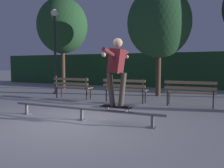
{
  "coord_description": "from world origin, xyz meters",
  "views": [
    {
      "loc": [
        2.96,
        -4.61,
        1.36
      ],
      "look_at": [
        0.47,
        1.06,
        0.85
      ],
      "focal_mm": 37.27,
      "sensor_mm": 36.0,
      "label": 1
    }
  ],
  "objects_px": {
    "skateboarder": "(117,66)",
    "park_bench_leftmost": "(72,86)",
    "park_bench_left_center": "(125,88)",
    "tree_behind_benches": "(159,23)",
    "lamp_post_left": "(55,41)",
    "tree_far_left": "(62,26)",
    "park_bench_right_center": "(190,90)",
    "skateboard": "(117,107)",
    "grind_rail": "(82,110)"
  },
  "relations": [
    {
      "from": "skateboarder",
      "to": "park_bench_leftmost",
      "type": "bearing_deg",
      "value": 136.8
    },
    {
      "from": "park_bench_left_center",
      "to": "tree_behind_benches",
      "type": "xyz_separation_m",
      "value": [
        0.71,
        2.27,
        2.62
      ]
    },
    {
      "from": "lamp_post_left",
      "to": "tree_far_left",
      "type": "bearing_deg",
      "value": 117.24
    },
    {
      "from": "park_bench_left_center",
      "to": "skateboarder",
      "type": "bearing_deg",
      "value": -72.79
    },
    {
      "from": "tree_far_left",
      "to": "park_bench_right_center",
      "type": "bearing_deg",
      "value": -23.61
    },
    {
      "from": "skateboard",
      "to": "tree_far_left",
      "type": "height_order",
      "value": "tree_far_left"
    },
    {
      "from": "grind_rail",
      "to": "park_bench_leftmost",
      "type": "height_order",
      "value": "park_bench_leftmost"
    },
    {
      "from": "skateboard",
      "to": "lamp_post_left",
      "type": "bearing_deg",
      "value": 139.98
    },
    {
      "from": "grind_rail",
      "to": "skateboard",
      "type": "distance_m",
      "value": 0.94
    },
    {
      "from": "park_bench_right_center",
      "to": "tree_far_left",
      "type": "height_order",
      "value": "tree_far_left"
    },
    {
      "from": "park_bench_left_center",
      "to": "tree_behind_benches",
      "type": "bearing_deg",
      "value": 72.62
    },
    {
      "from": "park_bench_right_center",
      "to": "park_bench_left_center",
      "type": "bearing_deg",
      "value": 180.0
    },
    {
      "from": "park_bench_left_center",
      "to": "tree_behind_benches",
      "type": "distance_m",
      "value": 3.54
    },
    {
      "from": "skateboard",
      "to": "park_bench_right_center",
      "type": "height_order",
      "value": "park_bench_right_center"
    },
    {
      "from": "park_bench_leftmost",
      "to": "park_bench_right_center",
      "type": "xyz_separation_m",
      "value": [
        4.51,
        0.0,
        0.0
      ]
    },
    {
      "from": "grind_rail",
      "to": "park_bench_leftmost",
      "type": "bearing_deg",
      "value": 126.93
    },
    {
      "from": "park_bench_leftmost",
      "to": "park_bench_left_center",
      "type": "xyz_separation_m",
      "value": [
        2.25,
        0.0,
        0.0
      ]
    },
    {
      "from": "park_bench_left_center",
      "to": "park_bench_right_center",
      "type": "relative_size",
      "value": 1.0
    },
    {
      "from": "skateboarder",
      "to": "grind_rail",
      "type": "bearing_deg",
      "value": 180.0
    },
    {
      "from": "skateboard",
      "to": "grind_rail",
      "type": "bearing_deg",
      "value": 180.0
    },
    {
      "from": "grind_rail",
      "to": "park_bench_left_center",
      "type": "bearing_deg",
      "value": 89.81
    },
    {
      "from": "grind_rail",
      "to": "lamp_post_left",
      "type": "height_order",
      "value": "lamp_post_left"
    },
    {
      "from": "park_bench_right_center",
      "to": "tree_far_left",
      "type": "relative_size",
      "value": 0.31
    },
    {
      "from": "skateboard",
      "to": "lamp_post_left",
      "type": "distance_m",
      "value": 6.54
    },
    {
      "from": "skateboarder",
      "to": "park_bench_leftmost",
      "type": "relative_size",
      "value": 0.97
    },
    {
      "from": "grind_rail",
      "to": "lamp_post_left",
      "type": "relative_size",
      "value": 1.07
    },
    {
      "from": "park_bench_leftmost",
      "to": "park_bench_right_center",
      "type": "relative_size",
      "value": 1.0
    },
    {
      "from": "skateboard",
      "to": "park_bench_right_center",
      "type": "distance_m",
      "value": 3.27
    },
    {
      "from": "grind_rail",
      "to": "park_bench_right_center",
      "type": "bearing_deg",
      "value": 52.82
    },
    {
      "from": "park_bench_leftmost",
      "to": "tree_behind_benches",
      "type": "relative_size",
      "value": 0.34
    },
    {
      "from": "grind_rail",
      "to": "park_bench_left_center",
      "type": "distance_m",
      "value": 3.0
    },
    {
      "from": "tree_behind_benches",
      "to": "skateboard",
      "type": "bearing_deg",
      "value": -87.7
    },
    {
      "from": "park_bench_leftmost",
      "to": "lamp_post_left",
      "type": "xyz_separation_m",
      "value": [
        -1.57,
        1.0,
        1.94
      ]
    },
    {
      "from": "grind_rail",
      "to": "park_bench_leftmost",
      "type": "xyz_separation_m",
      "value": [
        -2.24,
        2.98,
        0.29
      ]
    },
    {
      "from": "skateboarder",
      "to": "park_bench_left_center",
      "type": "xyz_separation_m",
      "value": [
        -0.92,
        2.98,
        -0.79
      ]
    },
    {
      "from": "tree_behind_benches",
      "to": "lamp_post_left",
      "type": "relative_size",
      "value": 1.2
    },
    {
      "from": "tree_far_left",
      "to": "lamp_post_left",
      "type": "relative_size",
      "value": 1.31
    },
    {
      "from": "skateboard",
      "to": "tree_far_left",
      "type": "relative_size",
      "value": 0.15
    },
    {
      "from": "skateboard",
      "to": "tree_behind_benches",
      "type": "relative_size",
      "value": 0.17
    },
    {
      "from": "grind_rail",
      "to": "park_bench_right_center",
      "type": "relative_size",
      "value": 2.6
    },
    {
      "from": "skateboarder",
      "to": "lamp_post_left",
      "type": "distance_m",
      "value": 6.31
    },
    {
      "from": "skateboarder",
      "to": "tree_far_left",
      "type": "xyz_separation_m",
      "value": [
        -5.85,
        6.12,
        2.22
      ]
    },
    {
      "from": "tree_far_left",
      "to": "park_bench_left_center",
      "type": "bearing_deg",
      "value": -32.5
    },
    {
      "from": "tree_behind_benches",
      "to": "park_bench_right_center",
      "type": "bearing_deg",
      "value": -55.77
    },
    {
      "from": "skateboard",
      "to": "skateboarder",
      "type": "bearing_deg",
      "value": -0.43
    },
    {
      "from": "tree_behind_benches",
      "to": "park_bench_leftmost",
      "type": "bearing_deg",
      "value": -142.56
    },
    {
      "from": "park_bench_leftmost",
      "to": "park_bench_left_center",
      "type": "height_order",
      "value": "same"
    },
    {
      "from": "park_bench_right_center",
      "to": "lamp_post_left",
      "type": "xyz_separation_m",
      "value": [
        -6.08,
        1.0,
        1.94
      ]
    },
    {
      "from": "park_bench_right_center",
      "to": "grind_rail",
      "type": "bearing_deg",
      "value": -127.18
    },
    {
      "from": "grind_rail",
      "to": "tree_far_left",
      "type": "xyz_separation_m",
      "value": [
        -4.92,
        6.12,
        3.3
      ]
    }
  ]
}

